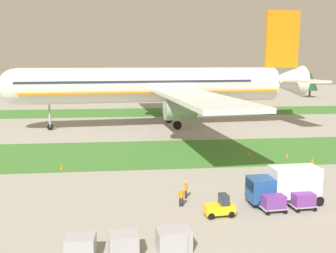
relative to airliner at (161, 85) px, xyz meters
The scene contains 18 objects.
grass_strip_near 25.49m from the airliner, 92.06° to the right, with size 320.00×17.77×0.01m, color #3D752D.
grass_strip_far 25.18m from the airliner, 92.09° to the left, with size 320.00×17.77×0.01m, color #3D752D.
airliner is the anchor object (origin of this frame).
baggage_tug 48.65m from the airliner, 89.11° to the right, with size 2.71×1.53×1.97m.
cargo_dolly_lead 48.53m from the airliner, 83.10° to the right, with size 2.32×1.69×1.55m.
cargo_dolly_second 48.70m from the airliner, 79.65° to the right, with size 2.32×1.69×1.55m.
catering_truck 46.88m from the airliner, 80.63° to the right, with size 7.05×2.60×3.58m.
ground_crew_marshaller 46.07m from the airliner, 92.90° to the right, with size 0.56×0.36×1.74m.
ground_crew_loader 43.96m from the airliner, 92.04° to the right, with size 0.36×0.55×1.74m.
uld_container_0 55.46m from the airliner, 101.08° to the right, with size 2.00×1.60×1.50m, color #A3A3A8.
uld_container_1 55.15m from the airliner, 97.99° to the right, with size 2.00×1.60×1.65m, color #A3A3A8.
uld_container_2 54.33m from the airliner, 94.10° to the right, with size 2.00×1.60×1.64m, color #A3A3A8.
uld_container_3 54.54m from the airliner, 94.51° to the right, with size 2.00×1.60×1.64m, color #A3A3A8.
taxiway_marker_0 29.90m from the airliner, 68.71° to the right, with size 0.44×0.44×0.54m, color orange.
taxiway_marker_1 37.18m from the airliner, 61.18° to the right, with size 0.44×0.44×0.66m, color orange.
taxiway_marker_2 35.92m from the airliner, 116.32° to the right, with size 0.44×0.44×0.52m, color orange.
taxiway_marker_3 33.43m from the airliner, 61.65° to the right, with size 0.44×0.44×0.56m, color orange.
distant_tree_line 63.44m from the airliner, 85.17° to the left, with size 174.75×10.44×11.65m.
Camera 1 is at (-6.35, -20.34, 13.27)m, focal length 40.66 mm.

